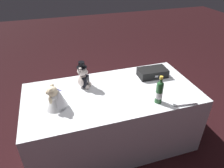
# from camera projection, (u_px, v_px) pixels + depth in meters

# --- Properties ---
(ground_plane) EXTENTS (12.00, 12.00, 0.00)m
(ground_plane) POSITION_uv_depth(u_px,v_px,m) (112.00, 139.00, 2.52)
(ground_plane) COLOR black
(reception_table) EXTENTS (1.80, 0.89, 0.71)m
(reception_table) POSITION_uv_depth(u_px,v_px,m) (112.00, 118.00, 2.33)
(reception_table) COLOR white
(reception_table) RESTS_ON ground_plane
(teddy_bear_groom) EXTENTS (0.15, 0.14, 0.30)m
(teddy_bear_groom) POSITION_uv_depth(u_px,v_px,m) (83.00, 77.00, 2.16)
(teddy_bear_groom) COLOR silver
(teddy_bear_groom) RESTS_ON reception_table
(teddy_bear_bride) EXTENTS (0.22, 0.18, 0.24)m
(teddy_bear_bride) POSITION_uv_depth(u_px,v_px,m) (56.00, 99.00, 1.87)
(teddy_bear_bride) COLOR white
(teddy_bear_bride) RESTS_ON reception_table
(champagne_bottle) EXTENTS (0.07, 0.07, 0.29)m
(champagne_bottle) POSITION_uv_depth(u_px,v_px,m) (159.00, 92.00, 1.93)
(champagne_bottle) COLOR #25552C
(champagne_bottle) RESTS_ON reception_table
(signing_pen) EXTENTS (0.10, 0.12, 0.01)m
(signing_pen) POSITION_uv_depth(u_px,v_px,m) (56.00, 89.00, 2.18)
(signing_pen) COLOR navy
(signing_pen) RESTS_ON reception_table
(gift_case_black) EXTENTS (0.33, 0.20, 0.10)m
(gift_case_black) POSITION_uv_depth(u_px,v_px,m) (153.00, 73.00, 2.39)
(gift_case_black) COLOR black
(gift_case_black) RESTS_ON reception_table
(guestbook) EXTENTS (0.26, 0.31, 0.02)m
(guestbook) POSITION_uv_depth(u_px,v_px,m) (179.00, 96.00, 2.06)
(guestbook) COLOR white
(guestbook) RESTS_ON reception_table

